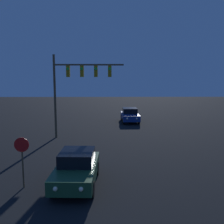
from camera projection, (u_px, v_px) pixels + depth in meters
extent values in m
cube|color=#1E4728|center=(77.00, 171.00, 11.40)|extent=(1.92, 4.00, 0.61)
cube|color=black|center=(77.00, 157.00, 11.51)|extent=(1.57, 1.82, 0.58)
cylinder|color=black|center=(92.00, 189.00, 10.21)|extent=(0.22, 0.68, 0.67)
cylinder|color=black|center=(52.00, 189.00, 10.25)|extent=(0.22, 0.68, 0.67)
cylinder|color=black|center=(97.00, 168.00, 12.63)|extent=(0.22, 0.68, 0.67)
cylinder|color=black|center=(65.00, 168.00, 12.66)|extent=(0.22, 0.68, 0.67)
sphere|color=#F9EFC6|center=(81.00, 189.00, 9.41)|extent=(0.18, 0.18, 0.18)
sphere|color=#F9EFC6|center=(55.00, 189.00, 9.43)|extent=(0.18, 0.18, 0.18)
cube|color=navy|center=(130.00, 116.00, 27.26)|extent=(1.86, 3.97, 0.61)
cube|color=black|center=(130.00, 111.00, 27.38)|extent=(1.55, 1.80, 0.58)
cylinder|color=black|center=(139.00, 121.00, 26.13)|extent=(0.21, 0.68, 0.67)
cylinder|color=black|center=(123.00, 121.00, 26.07)|extent=(0.21, 0.68, 0.67)
cylinder|color=black|center=(136.00, 117.00, 28.54)|extent=(0.21, 0.68, 0.67)
cylinder|color=black|center=(122.00, 117.00, 28.49)|extent=(0.21, 0.68, 0.67)
sphere|color=#F9EFC6|center=(137.00, 119.00, 25.30)|extent=(0.18, 0.18, 0.18)
sphere|color=#F9EFC6|center=(127.00, 119.00, 25.27)|extent=(0.18, 0.18, 0.18)
cylinder|color=brown|center=(55.00, 97.00, 19.95)|extent=(0.18, 0.18, 6.65)
cube|color=brown|center=(89.00, 65.00, 19.63)|extent=(5.49, 0.12, 0.12)
cube|color=#A57F14|center=(68.00, 71.00, 19.68)|extent=(0.28, 0.28, 0.90)
cylinder|color=green|center=(68.00, 69.00, 19.50)|extent=(0.20, 0.02, 0.20)
cube|color=#A57F14|center=(82.00, 71.00, 19.69)|extent=(0.28, 0.28, 0.90)
cylinder|color=green|center=(82.00, 69.00, 19.52)|extent=(0.20, 0.02, 0.20)
cube|color=#A57F14|center=(96.00, 71.00, 19.71)|extent=(0.28, 0.28, 0.90)
cylinder|color=green|center=(96.00, 69.00, 19.53)|extent=(0.20, 0.02, 0.20)
cube|color=#A57F14|center=(110.00, 71.00, 19.72)|extent=(0.28, 0.28, 0.90)
cylinder|color=green|center=(110.00, 69.00, 19.55)|extent=(0.20, 0.02, 0.20)
cylinder|color=brown|center=(23.00, 163.00, 11.00)|extent=(0.07, 0.07, 2.30)
cylinder|color=red|center=(22.00, 145.00, 10.86)|extent=(0.65, 0.03, 0.65)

